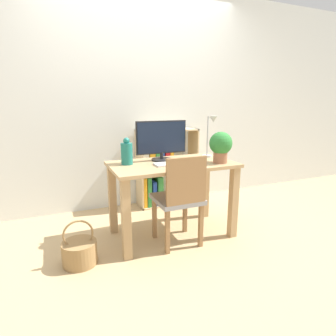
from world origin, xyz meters
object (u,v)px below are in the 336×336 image
(vase, at_px, (127,153))
(potted_plant, at_px, (221,145))
(keyboard, at_px, (172,164))
(bookshelf, at_px, (158,169))
(desk_lamp, at_px, (211,132))
(monitor, at_px, (161,139))
(basket, at_px, (80,252))
(chair, at_px, (180,197))

(vase, bearing_deg, potted_plant, -18.05)
(keyboard, distance_m, bookshelf, 0.95)
(desk_lamp, bearing_deg, monitor, 171.29)
(monitor, height_order, desk_lamp, desk_lamp)
(bookshelf, bearing_deg, potted_plant, -76.25)
(monitor, xyz_separation_m, basket, (-0.85, -0.33, -0.83))
(potted_plant, xyz_separation_m, basket, (-1.31, -0.02, -0.78))
(chair, distance_m, basket, 0.95)
(vase, relative_size, potted_plant, 0.85)
(bookshelf, bearing_deg, basket, -136.30)
(keyboard, relative_size, desk_lamp, 0.78)
(keyboard, height_order, potted_plant, potted_plant)
(potted_plant, height_order, bookshelf, potted_plant)
(desk_lamp, xyz_separation_m, bookshelf, (-0.28, 0.76, -0.52))
(chair, xyz_separation_m, bookshelf, (0.19, 1.05, 0.00))
(keyboard, bearing_deg, desk_lamp, 15.53)
(monitor, xyz_separation_m, desk_lamp, (0.50, -0.08, 0.05))
(monitor, relative_size, chair, 0.60)
(potted_plant, height_order, basket, potted_plant)
(vase, bearing_deg, chair, -39.51)
(potted_plant, bearing_deg, chair, -173.36)
(chair, xyz_separation_m, basket, (-0.88, 0.03, -0.36))
(monitor, relative_size, keyboard, 1.54)
(monitor, xyz_separation_m, vase, (-0.36, -0.04, -0.10))
(basket, bearing_deg, vase, 30.42)
(vase, height_order, desk_lamp, desk_lamp)
(monitor, relative_size, basket, 1.34)
(monitor, xyz_separation_m, potted_plant, (0.47, -0.31, -0.04))
(vase, xyz_separation_m, basket, (-0.49, -0.29, -0.73))
(desk_lamp, xyz_separation_m, basket, (-1.34, -0.26, -0.88))
(keyboard, relative_size, potted_plant, 1.13)
(basket, bearing_deg, chair, -2.00)
(monitor, distance_m, bookshelf, 0.86)
(potted_plant, bearing_deg, keyboard, 166.74)
(vase, relative_size, desk_lamp, 0.58)
(chair, bearing_deg, keyboard, 102.40)
(monitor, xyz_separation_m, keyboard, (0.02, -0.21, -0.20))
(bookshelf, bearing_deg, keyboard, -102.49)
(desk_lamp, relative_size, chair, 0.50)
(basket, bearing_deg, monitor, 21.44)
(bookshelf, bearing_deg, monitor, -107.84)
(vase, height_order, bookshelf, vase)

